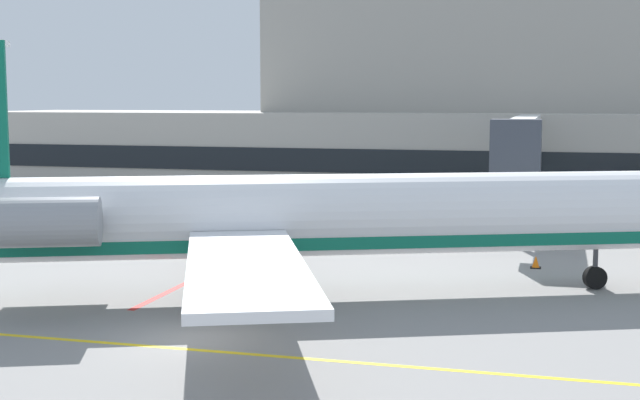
# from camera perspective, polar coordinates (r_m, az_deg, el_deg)

# --- Properties ---
(ground) EXTENTS (120.00, 120.00, 0.11)m
(ground) POSITION_cam_1_polar(r_m,az_deg,el_deg) (28.49, -7.91, -8.87)
(ground) COLOR gray
(terminal_building) EXTENTS (77.93, 16.02, 19.36)m
(terminal_building) POSITION_cam_1_polar(r_m,az_deg,el_deg) (74.42, 7.98, 5.95)
(terminal_building) COLOR #ADA89E
(terminal_building) RESTS_ON ground
(jet_bridge_west) EXTENTS (2.40, 21.99, 6.49)m
(jet_bridge_west) POSITION_cam_1_polar(r_m,az_deg,el_deg) (53.58, 12.95, 3.82)
(jet_bridge_west) COLOR silver
(jet_bridge_west) RESTS_ON ground
(regional_jet) EXTENTS (33.94, 26.54, 9.63)m
(regional_jet) POSITION_cam_1_polar(r_m,az_deg,el_deg) (33.25, -1.52, -1.05)
(regional_jet) COLOR white
(regional_jet) RESTS_ON ground
(safety_cone_alpha) EXTENTS (0.47, 0.47, 0.55)m
(safety_cone_alpha) POSITION_cam_1_polar(r_m,az_deg,el_deg) (40.60, 13.69, -3.93)
(safety_cone_alpha) COLOR orange
(safety_cone_alpha) RESTS_ON ground
(safety_cone_bravo) EXTENTS (0.47, 0.47, 0.55)m
(safety_cone_bravo) POSITION_cam_1_polar(r_m,az_deg,el_deg) (45.30, -14.72, -2.88)
(safety_cone_bravo) COLOR orange
(safety_cone_bravo) RESTS_ON ground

